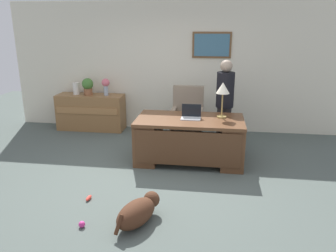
# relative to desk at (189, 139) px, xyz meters

# --- Properties ---
(ground_plane) EXTENTS (12.00, 12.00, 0.00)m
(ground_plane) POSITION_rel_desk_xyz_m (-0.54, -0.74, -0.41)
(ground_plane) COLOR #4C5651
(back_wall) EXTENTS (7.00, 0.16, 2.70)m
(back_wall) POSITION_rel_desk_xyz_m (-0.54, 1.86, 0.95)
(back_wall) COLOR beige
(back_wall) RESTS_ON ground_plane
(desk) EXTENTS (1.77, 0.95, 0.75)m
(desk) POSITION_rel_desk_xyz_m (0.00, 0.00, 0.00)
(desk) COLOR brown
(desk) RESTS_ON ground_plane
(credenza) EXTENTS (1.44, 0.50, 0.77)m
(credenza) POSITION_rel_desk_xyz_m (-2.28, 1.51, -0.02)
(credenza) COLOR olive
(credenza) RESTS_ON ground_plane
(armchair) EXTENTS (0.60, 0.59, 1.08)m
(armchair) POSITION_rel_desk_xyz_m (-0.12, 1.01, 0.08)
(armchair) COLOR gray
(armchair) RESTS_ON ground_plane
(person_standing) EXTENTS (0.32, 0.32, 1.63)m
(person_standing) POSITION_rel_desk_xyz_m (0.57, 0.78, 0.43)
(person_standing) COLOR #262323
(person_standing) RESTS_ON ground_plane
(dog_lying) EXTENTS (0.53, 0.72, 0.30)m
(dog_lying) POSITION_rel_desk_xyz_m (-0.44, -1.93, -0.25)
(dog_lying) COLOR #472819
(dog_lying) RESTS_ON ground_plane
(laptop) EXTENTS (0.32, 0.22, 0.22)m
(laptop) POSITION_rel_desk_xyz_m (0.02, 0.05, 0.40)
(laptop) COLOR #B2B5BA
(laptop) RESTS_ON desk
(desk_lamp) EXTENTS (0.22, 0.22, 0.59)m
(desk_lamp) POSITION_rel_desk_xyz_m (0.52, 0.17, 0.80)
(desk_lamp) COLOR #9E8447
(desk_lamp) RESTS_ON desk
(vase_with_flowers) EXTENTS (0.17, 0.17, 0.36)m
(vase_with_flowers) POSITION_rel_desk_xyz_m (-1.91, 1.51, 0.59)
(vase_with_flowers) COLOR #9AA6B7
(vase_with_flowers) RESTS_ON credenza
(vase_empty) EXTENTS (0.14, 0.14, 0.26)m
(vase_empty) POSITION_rel_desk_xyz_m (-2.58, 1.51, 0.49)
(vase_empty) COLOR silver
(vase_empty) RESTS_ON credenza
(potted_plant) EXTENTS (0.24, 0.24, 0.36)m
(potted_plant) POSITION_rel_desk_xyz_m (-2.31, 1.51, 0.56)
(potted_plant) COLOR brown
(potted_plant) RESTS_ON credenza
(dog_toy_ball) EXTENTS (0.08, 0.08, 0.08)m
(dog_toy_ball) POSITION_rel_desk_xyz_m (-1.07, -2.10, -0.37)
(dog_toy_ball) COLOR #D8338C
(dog_toy_ball) RESTS_ON ground_plane
(dog_toy_bone) EXTENTS (0.06, 0.15, 0.05)m
(dog_toy_bone) POSITION_rel_desk_xyz_m (-1.22, -1.49, -0.38)
(dog_toy_bone) COLOR #E53F33
(dog_toy_bone) RESTS_ON ground_plane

